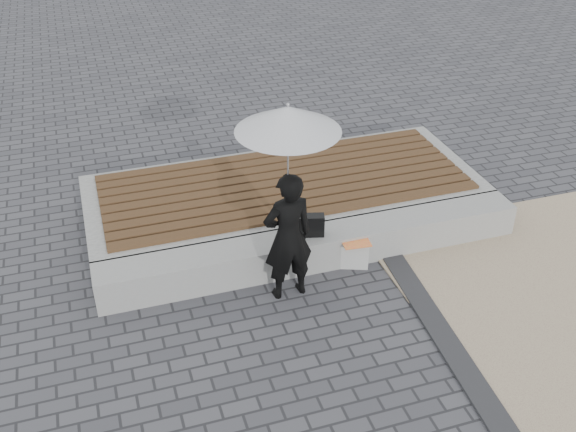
% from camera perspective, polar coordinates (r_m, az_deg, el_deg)
% --- Properties ---
extents(ground, '(80.00, 80.00, 0.00)m').
position_cam_1_polar(ground, '(6.81, 7.00, -11.45)').
color(ground, '#47464B').
rests_on(ground, ground).
extents(edging_band, '(0.61, 5.20, 0.04)m').
position_cam_1_polar(edging_band, '(6.79, 14.70, -12.50)').
color(edging_band, '#2C2C2F').
rests_on(edging_band, ground).
extents(seating_ledge, '(5.00, 0.45, 0.40)m').
position_cam_1_polar(seating_ledge, '(7.82, 2.37, -2.67)').
color(seating_ledge, '#9C9B97').
rests_on(seating_ledge, ground).
extents(timber_platform, '(5.00, 2.00, 0.40)m').
position_cam_1_polar(timber_platform, '(8.77, -0.30, 1.63)').
color(timber_platform, '#ABABA6').
rests_on(timber_platform, ground).
extents(timber_decking, '(4.60, 1.80, 0.04)m').
position_cam_1_polar(timber_decking, '(8.66, -0.30, 2.88)').
color(timber_decking, brown).
rests_on(timber_decking, timber_platform).
extents(woman, '(0.57, 0.40, 1.49)m').
position_cam_1_polar(woman, '(7.03, 0.00, -1.76)').
color(woman, black).
rests_on(woman, ground).
extents(parasol, '(1.02, 1.02, 1.30)m').
position_cam_1_polar(parasol, '(6.37, 0.00, 8.17)').
color(parasol, '#B5B5BA').
rests_on(parasol, ground).
extents(handbag, '(0.38, 0.22, 0.26)m').
position_cam_1_polar(handbag, '(7.60, 1.69, -0.79)').
color(handbag, black).
rests_on(handbag, seating_ledge).
extents(canvas_tote, '(0.37, 0.26, 0.36)m').
position_cam_1_polar(canvas_tote, '(7.79, 5.53, -3.14)').
color(canvas_tote, '#B8B8B4').
rests_on(canvas_tote, ground).
extents(magazine, '(0.33, 0.26, 0.01)m').
position_cam_1_polar(magazine, '(7.65, 5.75, -2.22)').
color(magazine, '#FB2C2F').
rests_on(magazine, canvas_tote).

